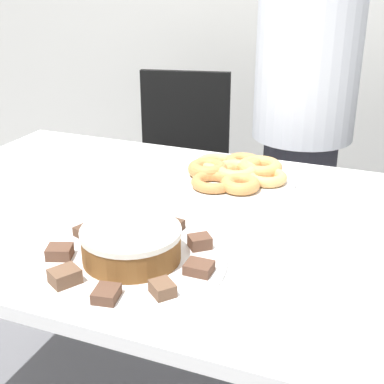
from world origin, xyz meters
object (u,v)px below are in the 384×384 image
(plate_cake, at_px, (132,260))
(office_chair_left, at_px, (180,184))
(plate_donuts, at_px, (235,179))
(person_standing, at_px, (303,125))
(frosted_cake, at_px, (131,244))

(plate_cake, bearing_deg, office_chair_left, 108.63)
(office_chair_left, distance_m, plate_donuts, 0.88)
(plate_donuts, bearing_deg, plate_cake, -96.69)
(office_chair_left, xyz_separation_m, plate_donuts, (0.46, -0.67, 0.34))
(person_standing, height_order, office_chair_left, person_standing)
(office_chair_left, bearing_deg, person_standing, -25.25)
(person_standing, relative_size, office_chair_left, 1.68)
(plate_donuts, bearing_deg, office_chair_left, 124.20)
(plate_donuts, height_order, frosted_cake, frosted_cake)
(office_chair_left, distance_m, frosted_cake, 1.30)
(plate_donuts, distance_m, frosted_cake, 0.51)
(person_standing, bearing_deg, plate_cake, -97.46)
(person_standing, bearing_deg, office_chair_left, 167.29)
(frosted_cake, bearing_deg, person_standing, 82.54)
(plate_cake, xyz_separation_m, plate_donuts, (0.06, 0.51, 0.00))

